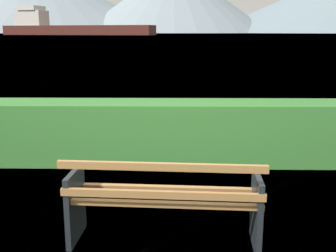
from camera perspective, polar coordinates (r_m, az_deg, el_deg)
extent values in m
plane|color=olive|center=(4.11, -0.46, -15.31)|extent=(1400.00, 1400.00, 0.00)
plane|color=#7A99A8|center=(311.09, 0.88, 12.41)|extent=(620.00, 620.00, 0.00)
cube|color=#A0703F|center=(3.74, -0.74, -10.60)|extent=(1.76, 0.18, 0.04)
cube|color=#A0703F|center=(3.92, -0.48, -9.49)|extent=(1.76, 0.18, 0.04)
cube|color=#A0703F|center=(4.09, -0.24, -8.47)|extent=(1.76, 0.18, 0.04)
cube|color=#A0703F|center=(3.63, -0.85, -9.32)|extent=(1.76, 0.16, 0.06)
cube|color=#A0703F|center=(3.49, -0.93, -5.57)|extent=(1.76, 0.16, 0.06)
cube|color=#1E2328|center=(4.10, -12.51, -10.48)|extent=(0.08, 0.51, 0.68)
cube|color=#1E2328|center=(3.96, 11.96, -11.27)|extent=(0.08, 0.51, 0.68)
cube|color=#387A33|center=(6.28, 0.05, -0.84)|extent=(13.07, 0.76, 0.91)
cube|color=#471E19|center=(237.82, -12.30, 12.63)|extent=(86.80, 36.10, 5.05)
cube|color=beige|center=(252.97, -18.04, 13.79)|extent=(17.97, 14.21, 8.08)
cube|color=beige|center=(253.17, -18.12, 14.99)|extent=(13.78, 13.90, 2.53)
cone|color=gray|center=(637.89, -16.33, 15.93)|extent=(357.07, 357.07, 85.09)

